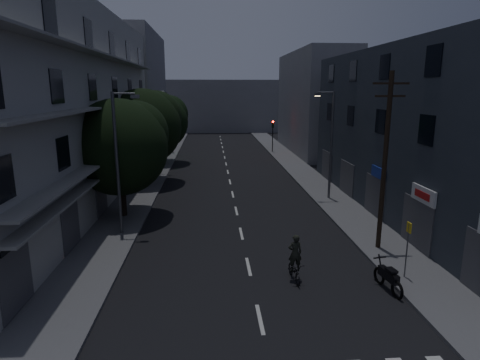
{
  "coord_description": "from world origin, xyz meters",
  "views": [
    {
      "loc": [
        -1.71,
        -11.17,
        8.28
      ],
      "look_at": [
        0.0,
        12.0,
        3.0
      ],
      "focal_mm": 30.0,
      "sensor_mm": 36.0,
      "label": 1
    }
  ],
  "objects": [
    {
      "name": "ground",
      "position": [
        0.0,
        25.0,
        0.0
      ],
      "size": [
        160.0,
        160.0,
        0.0
      ],
      "primitive_type": "plane",
      "color": "black",
      "rests_on": "ground"
    },
    {
      "name": "sidewalk_left",
      "position": [
        -7.5,
        25.0,
        0.07
      ],
      "size": [
        3.0,
        90.0,
        0.15
      ],
      "primitive_type": "cube",
      "color": "#565659",
      "rests_on": "ground"
    },
    {
      "name": "sidewalk_right",
      "position": [
        7.5,
        25.0,
        0.07
      ],
      "size": [
        3.0,
        90.0,
        0.15
      ],
      "primitive_type": "cube",
      "color": "#565659",
      "rests_on": "ground"
    },
    {
      "name": "lane_markings",
      "position": [
        0.0,
        31.25,
        0.01
      ],
      "size": [
        0.15,
        60.5,
        0.01
      ],
      "color": "beige",
      "rests_on": "ground"
    },
    {
      "name": "building_left",
      "position": [
        -11.98,
        18.0,
        6.99
      ],
      "size": [
        7.0,
        36.0,
        14.0
      ],
      "color": "#A2A19D",
      "rests_on": "ground"
    },
    {
      "name": "building_right",
      "position": [
        11.99,
        14.0,
        5.5
      ],
      "size": [
        6.19,
        28.0,
        11.0
      ],
      "color": "#292F37",
      "rests_on": "ground"
    },
    {
      "name": "building_far_left",
      "position": [
        -12.0,
        48.0,
        8.0
      ],
      "size": [
        6.0,
        20.0,
        16.0
      ],
      "primitive_type": "cube",
      "color": "slate",
      "rests_on": "ground"
    },
    {
      "name": "building_far_right",
      "position": [
        12.0,
        42.0,
        6.5
      ],
      "size": [
        6.0,
        20.0,
        13.0
      ],
      "primitive_type": "cube",
      "color": "slate",
      "rests_on": "ground"
    },
    {
      "name": "building_far_end",
      "position": [
        0.0,
        70.0,
        5.0
      ],
      "size": [
        24.0,
        8.0,
        10.0
      ],
      "primitive_type": "cube",
      "color": "slate",
      "rests_on": "ground"
    },
    {
      "name": "tree_near",
      "position": [
        -7.44,
        14.67,
        4.91
      ],
      "size": [
        6.16,
        6.16,
        7.6
      ],
      "color": "black",
      "rests_on": "sidewalk_left"
    },
    {
      "name": "tree_mid",
      "position": [
        -7.51,
        24.5,
        5.29
      ],
      "size": [
        6.68,
        6.68,
        8.22
      ],
      "color": "black",
      "rests_on": "sidewalk_left"
    },
    {
      "name": "tree_far",
      "position": [
        -7.22,
        34.25,
        4.95
      ],
      "size": [
        6.2,
        6.2,
        7.67
      ],
      "color": "black",
      "rests_on": "sidewalk_left"
    },
    {
      "name": "traffic_signal_far_right",
      "position": [
        6.48,
        41.16,
        3.1
      ],
      "size": [
        0.28,
        0.37,
        4.1
      ],
      "color": "black",
      "rests_on": "sidewalk_right"
    },
    {
      "name": "traffic_signal_far_left",
      "position": [
        -6.64,
        41.23,
        3.1
      ],
      "size": [
        0.28,
        0.37,
        4.1
      ],
      "color": "black",
      "rests_on": "sidewalk_left"
    },
    {
      "name": "street_lamp_left_near",
      "position": [
        -6.84,
        11.33,
        4.6
      ],
      "size": [
        1.51,
        0.25,
        8.0
      ],
      "color": "#505257",
      "rests_on": "sidewalk_left"
    },
    {
      "name": "street_lamp_right",
      "position": [
        7.14,
        17.92,
        4.6
      ],
      "size": [
        1.51,
        0.25,
        8.0
      ],
      "color": "#515358",
      "rests_on": "sidewalk_right"
    },
    {
      "name": "street_lamp_left_far",
      "position": [
        -7.12,
        28.76,
        4.6
      ],
      "size": [
        1.51,
        0.25,
        8.0
      ],
      "color": "#505357",
      "rests_on": "sidewalk_left"
    },
    {
      "name": "utility_pole",
      "position": [
        7.01,
        8.07,
        4.87
      ],
      "size": [
        1.8,
        0.24,
        9.0
      ],
      "color": "black",
      "rests_on": "sidewalk_right"
    },
    {
      "name": "bus_stop_sign",
      "position": [
        6.78,
        4.63,
        1.89
      ],
      "size": [
        0.06,
        0.35,
        2.52
      ],
      "color": "#595B60",
      "rests_on": "sidewalk_right"
    },
    {
      "name": "motorcycle",
      "position": [
        5.63,
        3.8,
        0.53
      ],
      "size": [
        0.64,
        2.1,
        1.35
      ],
      "rotation": [
        0.0,
        0.0,
        0.15
      ],
      "color": "black",
      "rests_on": "ground"
    },
    {
      "name": "cyclist",
      "position": [
        1.9,
        4.98,
        0.72
      ],
      "size": [
        0.72,
        1.72,
        2.13
      ],
      "rotation": [
        0.0,
        0.0,
        0.08
      ],
      "color": "black",
      "rests_on": "ground"
    }
  ]
}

